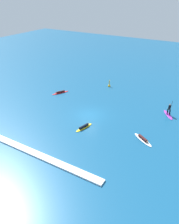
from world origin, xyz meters
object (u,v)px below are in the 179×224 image
Objects in this scene: surfer_on_red_board at (60,92)px; surfer_on_yellow_board at (84,127)px; marker_buoy at (109,85)px; surfer_on_white_board at (143,139)px; surfer_on_purple_board at (169,112)px.

surfer_on_red_board is 12.43m from surfer_on_yellow_board.
surfer_on_white_board is at bearing -49.91° from marker_buoy.
surfer_on_purple_board is 0.94× the size of surfer_on_yellow_board.
marker_buoy reaches higher than surfer_on_red_board.
surfer_on_white_board is 7.90m from surfer_on_yellow_board.
surfer_on_yellow_board is at bearing -76.26° from marker_buoy.
surfer_on_purple_board reaches higher than surfer_on_yellow_board.
surfer_on_red_board is at bearing -130.16° from marker_buoy.
marker_buoy is at bearing 31.04° from surfer_on_purple_board.
surfer_on_yellow_board reaches higher than surfer_on_red_board.
surfer_on_white_board is 0.98× the size of surfer_on_red_board.
surfer_on_yellow_board is at bearing 78.85° from surfer_on_red_board.
surfer_on_red_board is 9.53m from marker_buoy.
surfer_on_purple_board is at bearing 115.00° from surfer_on_white_board.
surfer_on_red_board is at bearing 60.23° from surfer_on_purple_board.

